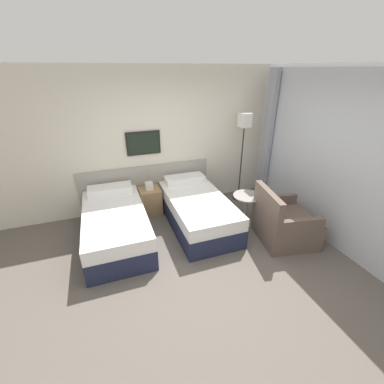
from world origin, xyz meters
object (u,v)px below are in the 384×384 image
at_px(floor_lamp, 244,130).
at_px(bed_near_door, 116,225).
at_px(armchair, 284,224).
at_px(side_table, 247,204).
at_px(bed_near_window, 197,210).
at_px(nightstand, 150,200).

bearing_deg(floor_lamp, bed_near_door, -166.37).
relative_size(bed_near_door, armchair, 1.85).
bearing_deg(armchair, bed_near_door, 81.26).
bearing_deg(side_table, bed_near_door, 172.91).
bearing_deg(floor_lamp, bed_near_window, -152.26).
bearing_deg(nightstand, bed_near_door, -135.78).
height_order(side_table, armchair, armchair).
relative_size(bed_near_window, armchair, 1.85).
xyz_separation_m(nightstand, floor_lamp, (1.95, -0.05, 1.26)).
distance_m(nightstand, armchair, 2.51).
distance_m(bed_near_window, side_table, 0.91).
height_order(nightstand, side_table, nightstand).
height_order(nightstand, floor_lamp, floor_lamp).
bearing_deg(bed_near_door, nightstand, 44.22).
bearing_deg(bed_near_window, floor_lamp, 27.74).
relative_size(side_table, armchair, 0.56).
bearing_deg(armchair, floor_lamp, 9.14).
height_order(bed_near_window, side_table, bed_near_window).
relative_size(bed_near_door, bed_near_window, 1.00).
distance_m(nightstand, floor_lamp, 2.32).
bearing_deg(bed_near_window, bed_near_door, 180.00).
relative_size(floor_lamp, side_table, 3.20).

